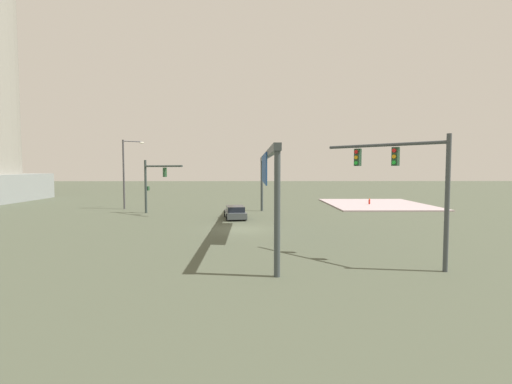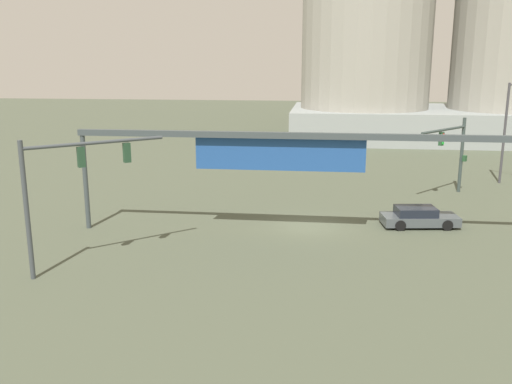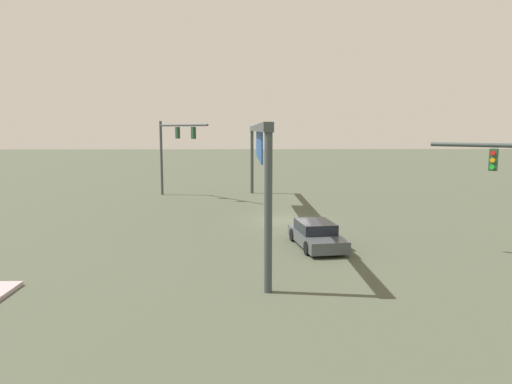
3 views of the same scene
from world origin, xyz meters
name	(u,v)px [view 3 (image 3 of 3)]	position (x,y,z in m)	size (l,w,h in m)	color
ground_plane	(289,221)	(0.00, 0.00, 0.00)	(218.54, 218.54, 0.00)	#484E3D
traffic_signal_opposite_side	(173,143)	(-10.90, -8.69, 4.54)	(5.18, 4.59, 6.40)	#3B4245
overhead_sign_gantry	(257,140)	(-0.46, -1.96, 5.03)	(26.52, 0.43, 5.93)	#394144
sedan_car_approaching	(316,235)	(6.60, 0.69, 0.57)	(4.69, 2.40, 1.21)	#444A4E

